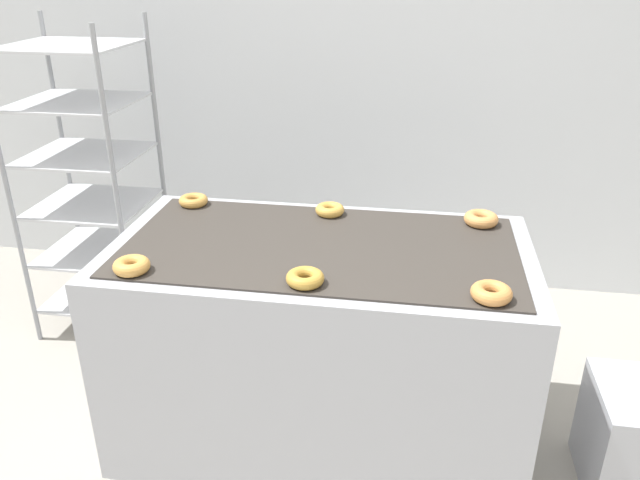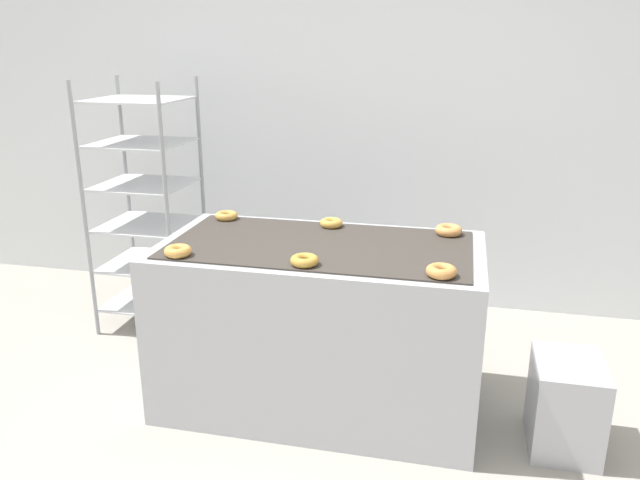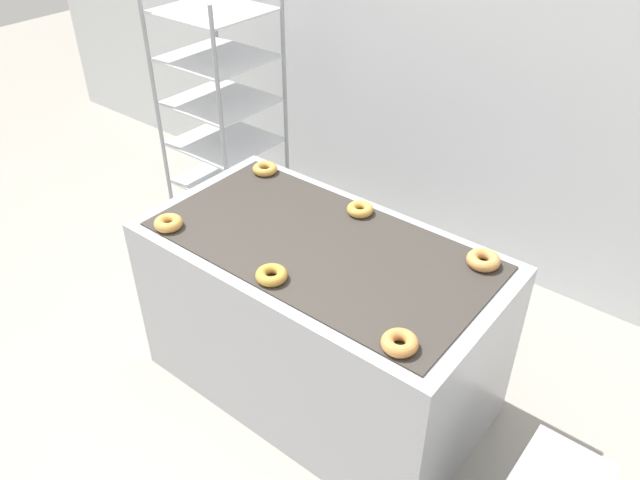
{
  "view_description": "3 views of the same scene",
  "coord_description": "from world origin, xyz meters",
  "px_view_note": "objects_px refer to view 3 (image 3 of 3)",
  "views": [
    {
      "loc": [
        0.34,
        -1.4,
        1.85
      ],
      "look_at": [
        0.0,
        0.67,
        0.88
      ],
      "focal_mm": 35.0,
      "sensor_mm": 36.0,
      "label": 1
    },
    {
      "loc": [
        0.64,
        -2.13,
        1.81
      ],
      "look_at": [
        0.0,
        0.67,
        0.88
      ],
      "focal_mm": 35.0,
      "sensor_mm": 36.0,
      "label": 2
    },
    {
      "loc": [
        1.33,
        -1.0,
        2.39
      ],
      "look_at": [
        0.0,
        0.67,
        0.88
      ],
      "focal_mm": 35.0,
      "sensor_mm": 36.0,
      "label": 3
    }
  ],
  "objects_px": {
    "donut_near_right": "(400,343)",
    "donut_near_center": "(272,275)",
    "donut_near_left": "(168,223)",
    "donut_far_right": "(483,260)",
    "donut_far_center": "(360,209)",
    "baking_rack_cart": "(223,122)",
    "fryer_machine": "(320,320)",
    "donut_far_left": "(265,169)"
  },
  "relations": [
    {
      "from": "fryer_machine",
      "to": "donut_far_left",
      "type": "height_order",
      "value": "donut_far_left"
    },
    {
      "from": "baking_rack_cart",
      "to": "donut_near_right",
      "type": "height_order",
      "value": "baking_rack_cart"
    },
    {
      "from": "donut_far_left",
      "to": "donut_far_right",
      "type": "relative_size",
      "value": 0.92
    },
    {
      "from": "fryer_machine",
      "to": "donut_far_left",
      "type": "distance_m",
      "value": 0.82
    },
    {
      "from": "donut_near_center",
      "to": "donut_far_right",
      "type": "distance_m",
      "value": 0.85
    },
    {
      "from": "donut_near_right",
      "to": "donut_near_center",
      "type": "bearing_deg",
      "value": 179.43
    },
    {
      "from": "donut_near_right",
      "to": "donut_far_center",
      "type": "bearing_deg",
      "value": 134.5
    },
    {
      "from": "donut_near_right",
      "to": "donut_far_right",
      "type": "bearing_deg",
      "value": 88.98
    },
    {
      "from": "donut_near_left",
      "to": "donut_far_right",
      "type": "relative_size",
      "value": 0.92
    },
    {
      "from": "donut_far_left",
      "to": "donut_near_left",
      "type": "bearing_deg",
      "value": -89.45
    },
    {
      "from": "donut_near_left",
      "to": "donut_near_center",
      "type": "xyz_separation_m",
      "value": [
        0.6,
        0.01,
        -0.0
      ]
    },
    {
      "from": "donut_far_left",
      "to": "donut_near_center",
      "type": "bearing_deg",
      "value": -45.57
    },
    {
      "from": "donut_far_right",
      "to": "baking_rack_cart",
      "type": "bearing_deg",
      "value": 168.44
    },
    {
      "from": "baking_rack_cart",
      "to": "donut_far_left",
      "type": "relative_size",
      "value": 12.79
    },
    {
      "from": "donut_far_left",
      "to": "donut_far_center",
      "type": "relative_size",
      "value": 1.04
    },
    {
      "from": "donut_near_center",
      "to": "donut_far_right",
      "type": "bearing_deg",
      "value": 44.97
    },
    {
      "from": "donut_far_right",
      "to": "fryer_machine",
      "type": "bearing_deg",
      "value": -153.86
    },
    {
      "from": "baking_rack_cart",
      "to": "donut_near_center",
      "type": "xyz_separation_m",
      "value": [
        1.29,
        -0.99,
        0.07
      ]
    },
    {
      "from": "donut_near_left",
      "to": "donut_far_left",
      "type": "relative_size",
      "value": 1.01
    },
    {
      "from": "fryer_machine",
      "to": "donut_near_right",
      "type": "relative_size",
      "value": 12.09
    },
    {
      "from": "donut_near_left",
      "to": "donut_near_center",
      "type": "bearing_deg",
      "value": 1.0
    },
    {
      "from": "donut_near_left",
      "to": "donut_far_left",
      "type": "xyz_separation_m",
      "value": [
        -0.01,
        0.63,
        -0.0
      ]
    },
    {
      "from": "donut_near_center",
      "to": "donut_near_right",
      "type": "distance_m",
      "value": 0.59
    },
    {
      "from": "baking_rack_cart",
      "to": "donut_far_right",
      "type": "bearing_deg",
      "value": -11.56
    },
    {
      "from": "donut_near_right",
      "to": "donut_far_center",
      "type": "relative_size",
      "value": 1.08
    },
    {
      "from": "donut_far_center",
      "to": "donut_far_left",
      "type": "bearing_deg",
      "value": 178.74
    },
    {
      "from": "baking_rack_cart",
      "to": "donut_near_center",
      "type": "height_order",
      "value": "baking_rack_cart"
    },
    {
      "from": "donut_near_left",
      "to": "donut_near_center",
      "type": "distance_m",
      "value": 0.6
    },
    {
      "from": "donut_near_left",
      "to": "donut_far_right",
      "type": "height_order",
      "value": "donut_far_right"
    },
    {
      "from": "baking_rack_cart",
      "to": "donut_near_right",
      "type": "distance_m",
      "value": 2.13
    },
    {
      "from": "baking_rack_cart",
      "to": "donut_far_left",
      "type": "bearing_deg",
      "value": -28.25
    },
    {
      "from": "donut_far_center",
      "to": "donut_far_right",
      "type": "bearing_deg",
      "value": -0.52
    },
    {
      "from": "donut_near_center",
      "to": "donut_far_left",
      "type": "xyz_separation_m",
      "value": [
        -0.61,
        0.62,
        -0.0
      ]
    },
    {
      "from": "baking_rack_cart",
      "to": "donut_near_left",
      "type": "bearing_deg",
      "value": -55.26
    },
    {
      "from": "fryer_machine",
      "to": "donut_far_left",
      "type": "relative_size",
      "value": 12.65
    },
    {
      "from": "donut_far_right",
      "to": "donut_near_right",
      "type": "bearing_deg",
      "value": -91.02
    },
    {
      "from": "donut_near_center",
      "to": "baking_rack_cart",
      "type": "bearing_deg",
      "value": 142.63
    },
    {
      "from": "donut_near_left",
      "to": "donut_far_center",
      "type": "distance_m",
      "value": 0.85
    },
    {
      "from": "fryer_machine",
      "to": "donut_far_center",
      "type": "relative_size",
      "value": 13.09
    },
    {
      "from": "donut_near_left",
      "to": "donut_far_right",
      "type": "distance_m",
      "value": 1.35
    },
    {
      "from": "donut_near_left",
      "to": "donut_far_left",
      "type": "bearing_deg",
      "value": 90.55
    },
    {
      "from": "fryer_machine",
      "to": "baking_rack_cart",
      "type": "height_order",
      "value": "baking_rack_cart"
    }
  ]
}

